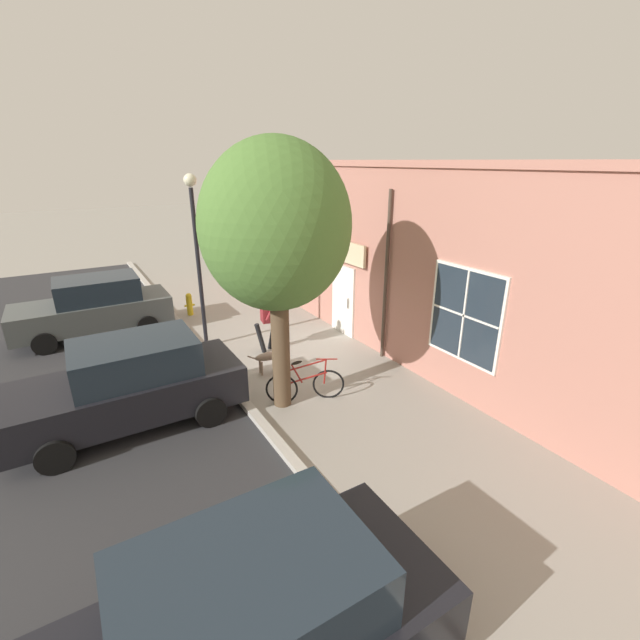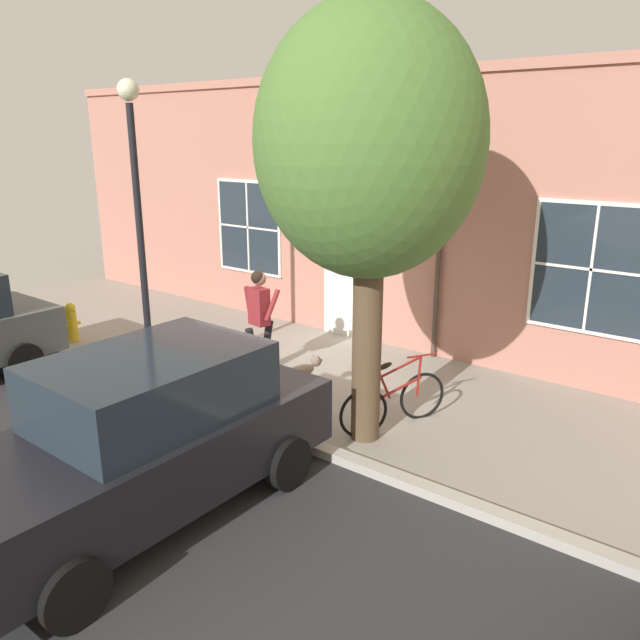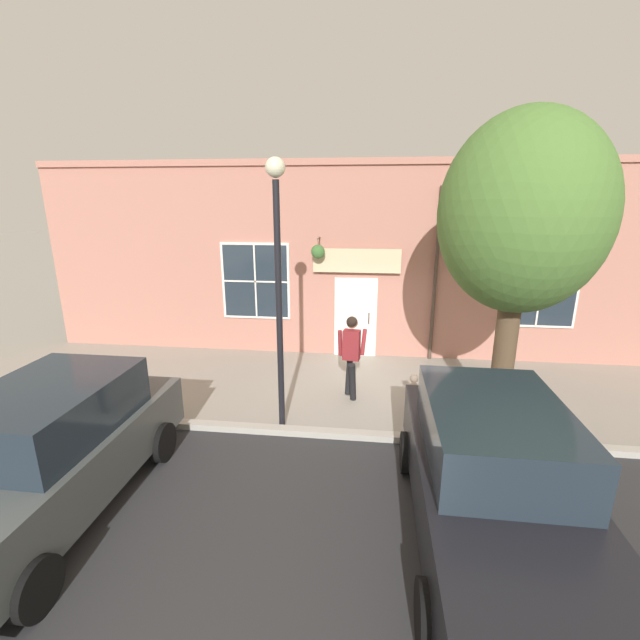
# 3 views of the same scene
# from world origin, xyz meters

# --- Properties ---
(ground_plane) EXTENTS (90.00, 90.00, 0.00)m
(ground_plane) POSITION_xyz_m (0.00, 0.00, 0.00)
(ground_plane) COLOR gray
(storefront_facade) EXTENTS (0.95, 18.00, 4.99)m
(storefront_facade) POSITION_xyz_m (-2.34, -0.00, 2.49)
(storefront_facade) COLOR #B27566
(storefront_facade) RESTS_ON ground_plane
(pedestrian_walking) EXTENTS (0.73, 0.60, 1.77)m
(pedestrian_walking) POSITION_xyz_m (0.38, -0.62, 1.08)
(pedestrian_walking) COLOR black
(pedestrian_walking) RESTS_ON ground_plane
(dog_on_leash) EXTENTS (1.10, 0.29, 0.64)m
(dog_on_leash) POSITION_xyz_m (0.84, 0.64, 0.43)
(dog_on_leash) COLOR #7F6B5B
(dog_on_leash) RESTS_ON ground_plane
(street_tree_by_curb) EXTENTS (2.93, 2.64, 5.43)m
(street_tree_by_curb) POSITION_xyz_m (1.30, 2.12, 3.74)
(street_tree_by_curb) COLOR brown
(street_tree_by_curb) RESTS_ON ground_plane
(leaning_bicycle) EXTENTS (1.61, 0.73, 1.01)m
(leaning_bicycle) POSITION_xyz_m (0.76, 2.25, 0.38)
(leaning_bicycle) COLOR black
(leaning_bicycle) RESTS_ON ground_plane
(parked_car_mid_block) EXTENTS (4.31, 1.96, 1.75)m
(parked_car_mid_block) POSITION_xyz_m (4.11, 1.23, 0.88)
(parked_car_mid_block) COLOR black
(parked_car_mid_block) RESTS_ON ground_plane
(street_lamp) EXTENTS (0.32, 0.32, 4.68)m
(street_lamp) POSITION_xyz_m (1.73, -1.81, 3.07)
(street_lamp) COLOR black
(street_lamp) RESTS_ON ground_plane
(fire_hydrant) EXTENTS (0.34, 0.20, 0.77)m
(fire_hydrant) POSITION_xyz_m (1.42, -4.67, 0.40)
(fire_hydrant) COLOR gold
(fire_hydrant) RESTS_ON ground_plane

